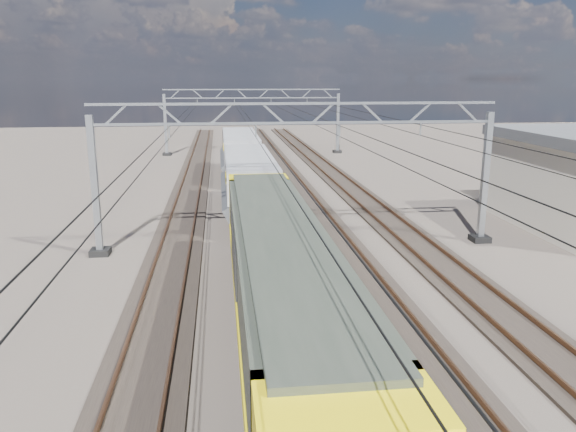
{
  "coord_description": "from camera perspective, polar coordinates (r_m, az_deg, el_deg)",
  "views": [
    {
      "loc": [
        -3.68,
        -22.43,
        8.16
      ],
      "look_at": [
        -0.85,
        0.94,
        2.4
      ],
      "focal_mm": 35.0,
      "sensor_mm": 36.0,
      "label": 1
    }
  ],
  "objects": [
    {
      "name": "ground",
      "position": [
        24.15,
        2.28,
        -6.01
      ],
      "size": [
        160.0,
        160.0,
        0.0
      ],
      "primitive_type": "plane",
      "color": "#2B2620",
      "rests_on": "ground"
    },
    {
      "name": "track_outer_west",
      "position": [
        23.96,
        -12.12,
        -6.3
      ],
      "size": [
        2.6,
        140.0,
        0.3
      ],
      "color": "black",
      "rests_on": "ground"
    },
    {
      "name": "track_loco",
      "position": [
        23.91,
        -2.48,
        -6.04
      ],
      "size": [
        2.6,
        140.0,
        0.3
      ],
      "color": "black",
      "rests_on": "ground"
    },
    {
      "name": "track_inner_east",
      "position": [
        24.52,
        6.93,
        -5.62
      ],
      "size": [
        2.6,
        140.0,
        0.3
      ],
      "color": "black",
      "rests_on": "ground"
    },
    {
      "name": "track_outer_east",
      "position": [
        25.74,
        15.65,
        -5.1
      ],
      "size": [
        2.6,
        140.0,
        0.3
      ],
      "color": "black",
      "rests_on": "ground"
    },
    {
      "name": "catenary_gantry_mid",
      "position": [
        27.03,
        1.01,
        4.69
      ],
      "size": [
        19.9,
        0.9,
        7.11
      ],
      "color": "gray",
      "rests_on": "ground"
    },
    {
      "name": "catenary_gantry_far",
      "position": [
        62.69,
        -3.57,
        9.84
      ],
      "size": [
        19.9,
        0.9,
        7.11
      ],
      "color": "gray",
      "rests_on": "ground"
    },
    {
      "name": "overhead_wires",
      "position": [
        30.75,
        -0.01,
        9.25
      ],
      "size": [
        12.03,
        140.0,
        0.53
      ],
      "color": "black",
      "rests_on": "ground"
    },
    {
      "name": "locomotive",
      "position": [
        17.07,
        -0.85,
        -6.24
      ],
      "size": [
        2.76,
        21.1,
        3.62
      ],
      "color": "black",
      "rests_on": "ground"
    },
    {
      "name": "hopper_wagon_lead",
      "position": [
        34.21,
        -3.99,
        3.74
      ],
      "size": [
        3.38,
        13.0,
        3.25
      ],
      "color": "black",
      "rests_on": "ground"
    },
    {
      "name": "hopper_wagon_mid",
      "position": [
        48.25,
        -4.89,
        6.64
      ],
      "size": [
        3.38,
        13.0,
        3.25
      ],
      "color": "black",
      "rests_on": "ground"
    }
  ]
}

